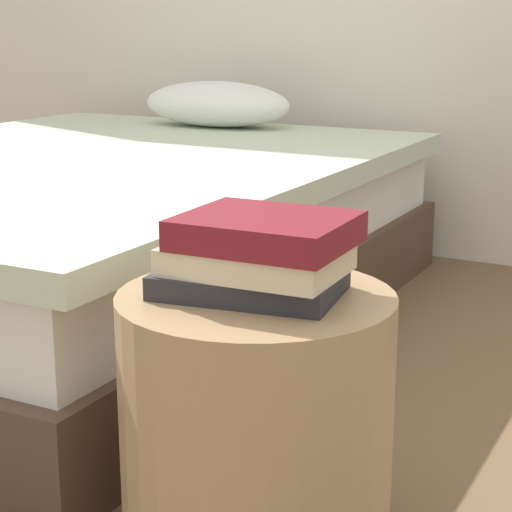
% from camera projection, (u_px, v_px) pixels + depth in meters
% --- Properties ---
extents(bed, '(1.58, 2.04, 0.62)m').
position_uv_depth(bed, '(81.00, 233.00, 2.62)').
color(bed, '#4C3828').
rests_on(bed, ground_plane).
extents(side_table, '(0.42, 0.42, 0.43)m').
position_uv_depth(side_table, '(256.00, 428.00, 1.41)').
color(side_table, tan).
rests_on(side_table, ground_plane).
extents(book_charcoal, '(0.29, 0.22, 0.04)m').
position_uv_depth(book_charcoal, '(249.00, 283.00, 1.35)').
color(book_charcoal, '#28282D').
rests_on(book_charcoal, side_table).
extents(book_cream, '(0.26, 0.19, 0.04)m').
position_uv_depth(book_cream, '(254.00, 259.00, 1.34)').
color(book_cream, beige).
rests_on(book_cream, book_charcoal).
extents(book_maroon, '(0.25, 0.22, 0.04)m').
position_uv_depth(book_maroon, '(266.00, 231.00, 1.33)').
color(book_maroon, maroon).
rests_on(book_maroon, book_cream).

